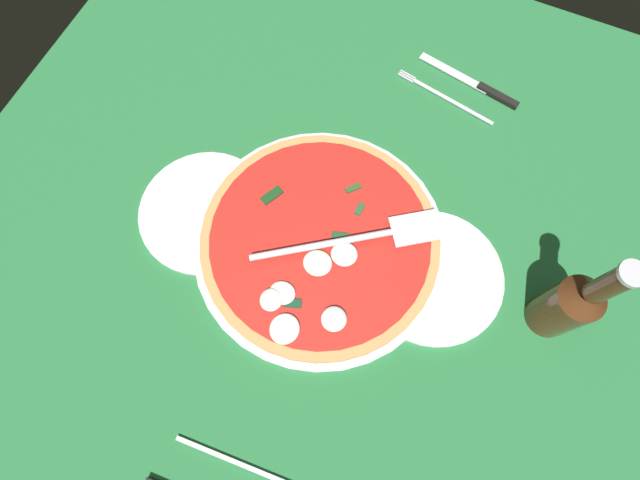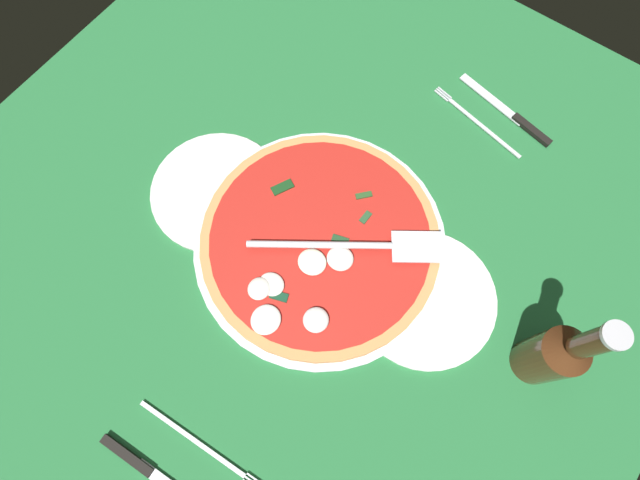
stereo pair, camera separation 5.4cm
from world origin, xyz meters
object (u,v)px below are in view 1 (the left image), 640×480
at_px(pizza, 320,243).
at_px(place_setting_near, 461,92).
at_px(dinner_plate_right, 206,212).
at_px(beer_bottle, 571,304).
at_px(dinner_plate_left, 433,277).
at_px(pizza_server, 354,239).

xyz_separation_m(pizza, place_setting_near, (-0.11, -0.35, -0.01)).
distance_m(pizza, place_setting_near, 0.37).
relative_size(dinner_plate_right, beer_bottle, 0.92).
bearing_deg(dinner_plate_left, beer_bottle, -176.15).
distance_m(dinner_plate_left, beer_bottle, 0.19).
xyz_separation_m(dinner_plate_left, dinner_plate_right, (0.36, 0.05, 0.00)).
distance_m(dinner_plate_right, place_setting_near, 0.47).
relative_size(dinner_plate_left, dinner_plate_right, 1.01).
xyz_separation_m(dinner_plate_left, place_setting_near, (0.07, -0.33, -0.00)).
bearing_deg(pizza_server, pizza, 166.14).
bearing_deg(place_setting_near, dinner_plate_left, 112.16).
relative_size(dinner_plate_left, beer_bottle, 0.93).
relative_size(dinner_plate_right, place_setting_near, 0.91).
relative_size(dinner_plate_right, pizza_server, 0.83).
bearing_deg(pizza_server, dinner_plate_left, -32.38).
distance_m(pizza_server, beer_bottle, 0.30).
relative_size(dinner_plate_left, pizza, 0.58).
height_order(dinner_plate_left, dinner_plate_right, same).
height_order(dinner_plate_right, place_setting_near, place_setting_near).
distance_m(dinner_plate_right, pizza, 0.18).
relative_size(pizza_server, place_setting_near, 1.10).
bearing_deg(pizza, beer_bottle, -174.03).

